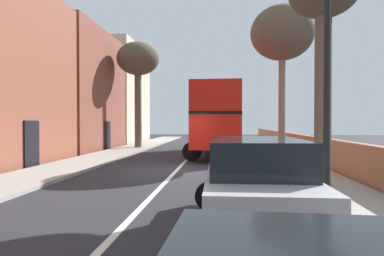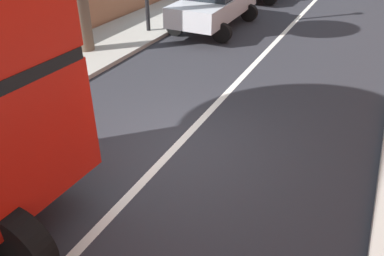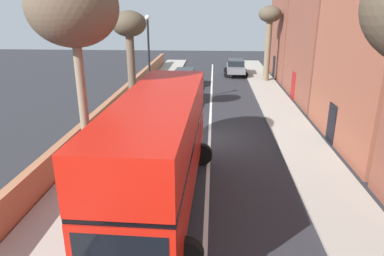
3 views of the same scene
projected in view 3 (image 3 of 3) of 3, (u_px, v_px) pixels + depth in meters
ground_plane at (209, 139)px, 19.26m from camera, size 84.00×84.00×0.00m
road_centre_line at (209, 139)px, 19.26m from camera, size 0.16×54.00×0.01m
sidewalk_left at (300, 140)px, 18.95m from camera, size 2.60×60.00×0.12m
sidewalk_right at (122, 136)px, 19.53m from camera, size 2.60×60.00×0.12m
terraced_houses_left at (384, 57)px, 17.15m from camera, size 4.07×47.62×9.86m
boundary_wall_right at (94, 126)px, 19.42m from camera, size 0.36×54.00×1.32m
double_decker_bus at (159, 144)px, 12.25m from camera, size 3.74×10.22×4.06m
parked_car_silver_right_0 at (178, 90)px, 26.32m from camera, size 2.43×4.53×1.72m
parked_car_black_right_2 at (184, 77)px, 31.65m from camera, size 2.55×4.44×1.61m
parked_car_grey_left_3 at (236, 67)px, 37.17m from camera, size 2.57×4.58×1.65m
street_tree_right_1 at (129, 33)px, 20.97m from camera, size 2.10×2.10×6.63m
street_tree_left_2 at (270, 22)px, 32.55m from camera, size 2.11×2.11×6.97m
street_tree_right_3 at (73, 10)px, 13.02m from camera, size 3.43×3.43×8.26m
lamppost_right at (149, 55)px, 23.86m from camera, size 0.32×0.32×6.31m
litter_bin_right at (149, 86)px, 29.41m from camera, size 0.55×0.55×1.02m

